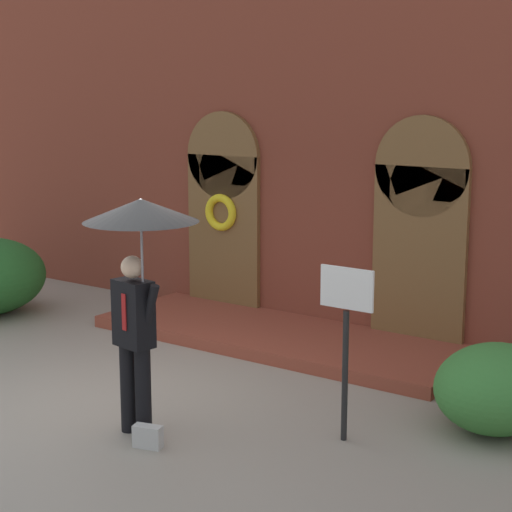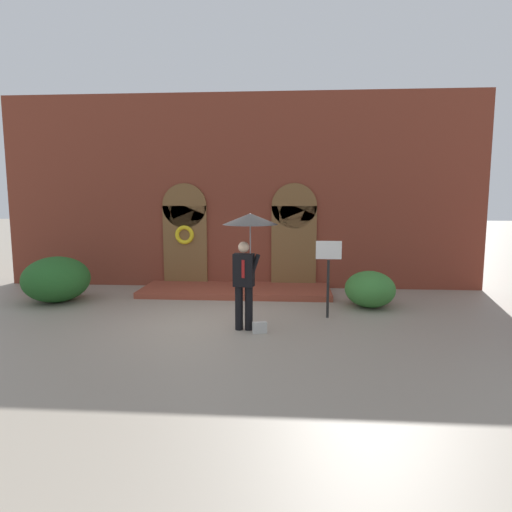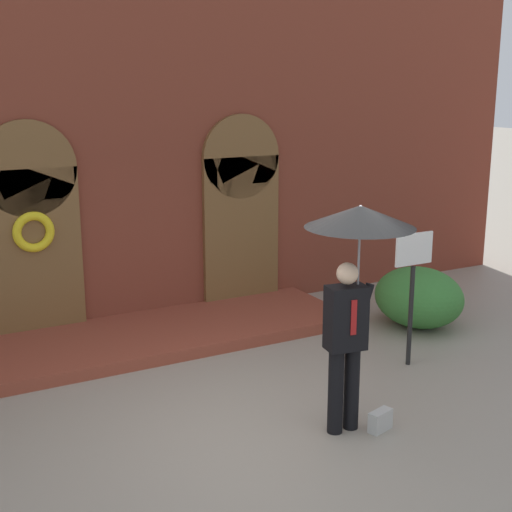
{
  "view_description": "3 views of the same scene",
  "coord_description": "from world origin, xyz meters",
  "views": [
    {
      "loc": [
        6.18,
        -6.2,
        3.37
      ],
      "look_at": [
        0.64,
        1.61,
        1.49
      ],
      "focal_mm": 60.0,
      "sensor_mm": 36.0,
      "label": 1
    },
    {
      "loc": [
        1.48,
        -9.29,
        2.73
      ],
      "look_at": [
        0.66,
        1.73,
        1.23
      ],
      "focal_mm": 32.0,
      "sensor_mm": 36.0,
      "label": 2
    },
    {
      "loc": [
        -3.47,
        -5.86,
        3.54
      ],
      "look_at": [
        0.43,
        1.28,
        1.53
      ],
      "focal_mm": 50.0,
      "sensor_mm": 36.0,
      "label": 3
    }
  ],
  "objects": [
    {
      "name": "ground_plane",
      "position": [
        0.0,
        0.0,
        0.0
      ],
      "size": [
        80.0,
        80.0,
        0.0
      ],
      "primitive_type": "plane",
      "color": "gray"
    },
    {
      "name": "building_facade",
      "position": [
        -0.0,
        4.15,
        2.68
      ],
      "size": [
        14.0,
        2.3,
        5.6
      ],
      "color": "brown",
      "rests_on": "ground"
    },
    {
      "name": "person_with_umbrella",
      "position": [
        0.67,
        -0.35,
        1.91
      ],
      "size": [
        1.1,
        1.1,
        2.36
      ],
      "color": "black",
      "rests_on": "ground"
    },
    {
      "name": "handbag",
      "position": [
        0.9,
        -0.55,
        0.11
      ],
      "size": [
        0.3,
        0.19,
        0.22
      ],
      "primitive_type": "cube",
      "rotation": [
        0.0,
        0.0,
        0.28
      ],
      "color": "#B7B7B2",
      "rests_on": "ground"
    },
    {
      "name": "sign_post",
      "position": [
        2.33,
        0.7,
        1.16
      ],
      "size": [
        0.56,
        0.06,
        1.72
      ],
      "color": "black",
      "rests_on": "ground"
    },
    {
      "name": "shrub_left",
      "position": [
        -4.47,
        1.77,
        0.58
      ],
      "size": [
        1.64,
        1.77,
        1.15
      ],
      "primitive_type": "ellipsoid",
      "color": "#235B23",
      "rests_on": "ground"
    },
    {
      "name": "shrub_right",
      "position": [
        3.45,
        1.8,
        0.44
      ],
      "size": [
        1.21,
        1.4,
        0.87
      ],
      "primitive_type": "ellipsoid",
      "color": "#387A33",
      "rests_on": "ground"
    }
  ]
}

